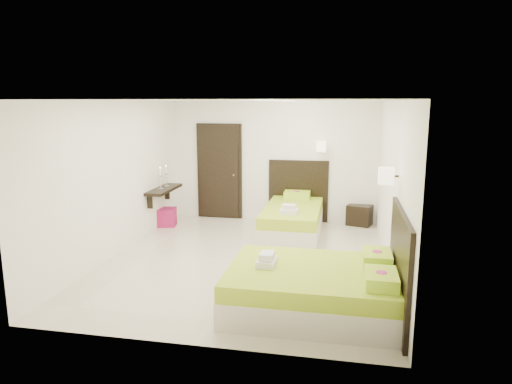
% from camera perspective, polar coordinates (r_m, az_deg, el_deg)
% --- Properties ---
extents(floor, '(5.50, 5.50, 0.00)m').
position_cam_1_polar(floor, '(7.64, -1.18, -8.52)').
color(floor, beige).
rests_on(floor, ground).
extents(bed_single, '(1.29, 2.16, 1.78)m').
position_cam_1_polar(bed_single, '(9.12, 4.66, -3.18)').
color(bed_single, beige).
rests_on(bed_single, ground).
extents(bed_double, '(2.11, 1.79, 1.74)m').
position_cam_1_polar(bed_double, '(5.85, 7.89, -11.67)').
color(bed_double, beige).
rests_on(bed_double, ground).
extents(nightstand, '(0.60, 0.56, 0.43)m').
position_cam_1_polar(nightstand, '(9.98, 12.85, -2.79)').
color(nightstand, black).
rests_on(nightstand, ground).
extents(ottoman, '(0.44, 0.44, 0.37)m').
position_cam_1_polar(ottoman, '(9.84, -11.10, -3.10)').
color(ottoman, '#99144C').
rests_on(ottoman, ground).
extents(door, '(1.02, 0.15, 2.14)m').
position_cam_1_polar(door, '(10.22, -4.59, 2.54)').
color(door, black).
rests_on(door, ground).
extents(console_shelf, '(0.35, 1.20, 0.78)m').
position_cam_1_polar(console_shelf, '(9.52, -11.48, 0.29)').
color(console_shelf, black).
rests_on(console_shelf, ground).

